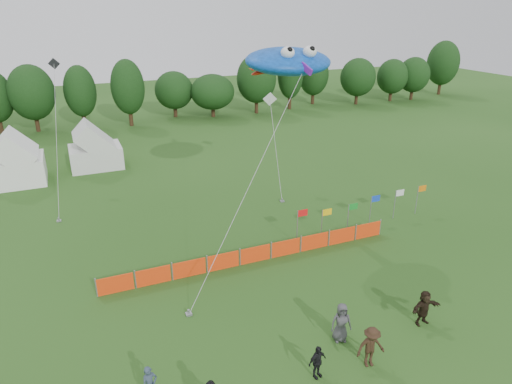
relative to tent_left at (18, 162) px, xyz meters
name	(u,v)px	position (x,y,z in m)	size (l,w,h in m)	color
ground	(308,347)	(12.77, -27.42, -1.83)	(160.00, 160.00, 0.00)	#234C16
treeline	(148,89)	(14.37, 17.50, 2.35)	(104.57, 8.78, 8.36)	#382314
tent_left	(18,162)	(0.00, 0.00, 0.00)	(4.12, 4.12, 3.63)	white
tent_right	(95,150)	(6.35, 1.69, -0.17)	(4.67, 3.73, 3.29)	silver
barrier_fence	(255,254)	(13.39, -19.81, -1.33)	(17.90, 0.06, 1.00)	#F43B0D
flag_row	(363,208)	(21.95, -18.30, -0.45)	(10.73, 0.61, 2.25)	gray
spectator_c	(371,347)	(14.59, -29.41, -0.88)	(1.23, 0.71, 1.91)	#312013
spectator_d	(317,362)	(12.22, -29.10, -1.07)	(0.89, 0.37, 1.52)	black
spectator_e	(341,322)	(14.32, -27.57, -0.88)	(0.93, 0.61, 1.91)	#424145
spectator_f	(424,308)	(18.56, -28.12, -0.93)	(1.67, 0.53, 1.80)	black
stingray_kite	(286,61)	(16.97, -16.13, 9.19)	(11.88, 14.28, 12.06)	blue
small_kite_white	(273,128)	(19.50, -9.06, 3.14)	(1.76, 5.07, 7.60)	silver
small_kite_dark	(56,118)	(3.56, -3.25, 4.16)	(1.90, 10.24, 10.13)	black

